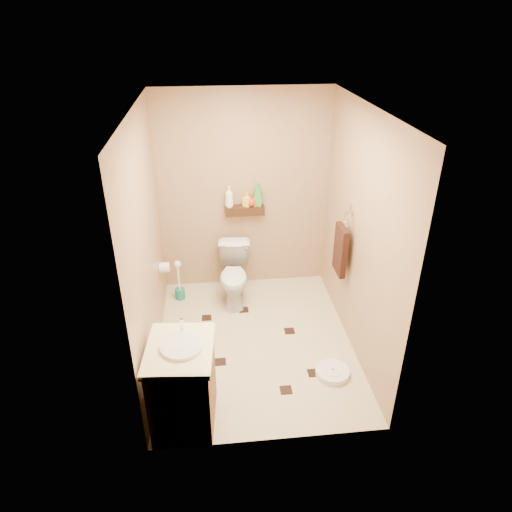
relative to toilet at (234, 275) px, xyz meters
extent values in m
plane|color=beige|center=(0.16, -0.83, -0.34)|extent=(2.50, 2.50, 0.00)
cube|color=#A67D5F|center=(0.16, 0.42, 0.86)|extent=(2.00, 0.04, 2.40)
cube|color=#A67D5F|center=(0.16, -2.08, 0.86)|extent=(2.00, 0.04, 2.40)
cube|color=#A67D5F|center=(-0.84, -0.83, 0.86)|extent=(0.04, 2.50, 2.40)
cube|color=#A67D5F|center=(1.16, -0.83, 0.86)|extent=(0.04, 2.50, 2.40)
cube|color=silver|center=(0.16, -0.83, 2.06)|extent=(2.00, 2.50, 0.02)
cube|color=#34210E|center=(0.16, 0.34, 0.68)|extent=(0.46, 0.14, 0.10)
cube|color=black|center=(-0.22, -1.10, -0.33)|extent=(0.11, 0.11, 0.01)
cube|color=black|center=(0.55, -0.69, -0.33)|extent=(0.11, 0.11, 0.01)
cube|color=black|center=(0.37, -1.55, -0.33)|extent=(0.11, 0.11, 0.01)
cube|color=black|center=(-0.35, -0.35, -0.33)|extent=(0.11, 0.11, 0.01)
cube|color=black|center=(0.67, -1.36, -0.33)|extent=(0.11, 0.11, 0.01)
cube|color=black|center=(0.09, -0.24, -0.33)|extent=(0.11, 0.11, 0.01)
imported|color=white|center=(0.00, 0.00, 0.00)|extent=(0.43, 0.69, 0.68)
cube|color=brown|center=(-0.54, -1.78, 0.03)|extent=(0.54, 0.64, 0.73)
cube|color=#FDEDB7|center=(-0.54, -1.78, 0.42)|extent=(0.58, 0.68, 0.05)
cylinder|color=white|center=(-0.52, -1.78, 0.45)|extent=(0.34, 0.34, 0.05)
cylinder|color=silver|center=(-0.52, -1.58, 0.51)|extent=(0.03, 0.03, 0.11)
cylinder|color=white|center=(0.85, -1.40, -0.31)|extent=(0.42, 0.42, 0.06)
cylinder|color=white|center=(0.85, -1.40, -0.27)|extent=(0.20, 0.20, 0.01)
cylinder|color=#1C706F|center=(-0.66, 0.09, -0.27)|extent=(0.12, 0.12, 0.13)
cylinder|color=white|center=(-0.66, 0.09, -0.04)|extent=(0.02, 0.02, 0.37)
sphere|color=white|center=(-0.66, 0.09, 0.14)|extent=(0.09, 0.09, 0.09)
cube|color=silver|center=(1.15, -0.58, 1.04)|extent=(0.03, 0.06, 0.08)
torus|color=silver|center=(1.11, -0.58, 0.92)|extent=(0.02, 0.19, 0.19)
cube|color=black|center=(1.07, -0.58, 0.58)|extent=(0.06, 0.30, 0.52)
cylinder|color=white|center=(-0.78, -0.18, 0.26)|extent=(0.11, 0.11, 0.11)
cylinder|color=silver|center=(-0.82, -0.18, 0.32)|extent=(0.04, 0.02, 0.02)
imported|color=white|center=(-0.02, 0.34, 0.86)|extent=(0.13, 0.13, 0.25)
imported|color=yellow|center=(0.19, 0.34, 0.82)|extent=(0.11, 0.11, 0.17)
imported|color=red|center=(0.24, 0.34, 0.81)|extent=(0.15, 0.15, 0.15)
imported|color=green|center=(0.32, 0.34, 0.87)|extent=(0.15, 0.15, 0.28)
imported|color=gold|center=(0.32, 0.34, 0.82)|extent=(0.09, 0.09, 0.18)
camera|label=1|loc=(-0.24, -4.62, 2.78)|focal=32.00mm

